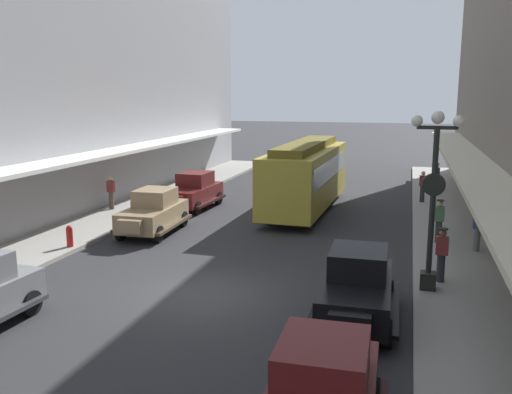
# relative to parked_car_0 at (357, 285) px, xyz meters

# --- Properties ---
(ground_plane) EXTENTS (200.00, 200.00, 0.00)m
(ground_plane) POSITION_rel_parked_car_0_xyz_m (-4.57, 0.59, -0.94)
(ground_plane) COLOR #2D2D30
(sidewalk_right) EXTENTS (3.00, 60.00, 0.15)m
(sidewalk_right) POSITION_rel_parked_car_0_xyz_m (2.93, 0.59, -0.87)
(sidewalk_right) COLOR #99968E
(sidewalk_right) RESTS_ON ground
(parked_car_0) EXTENTS (2.21, 4.29, 1.84)m
(parked_car_0) POSITION_rel_parked_car_0_xyz_m (0.00, 0.00, 0.00)
(parked_car_0) COLOR black
(parked_car_0) RESTS_ON ground
(parked_car_1) EXTENTS (2.29, 4.31, 1.84)m
(parked_car_1) POSITION_rel_parked_car_0_xyz_m (-9.10, 6.74, 0.00)
(parked_car_1) COLOR #997F5B
(parked_car_1) RESTS_ON ground
(parked_car_3) EXTENTS (2.30, 4.32, 1.84)m
(parked_car_3) POSITION_rel_parked_car_0_xyz_m (-9.37, 11.84, 0.00)
(parked_car_3) COLOR #591919
(parked_car_3) RESTS_ON ground
(streetcar) EXTENTS (2.77, 9.67, 3.46)m
(streetcar) POSITION_rel_parked_car_0_xyz_m (-3.75, 12.77, 0.96)
(streetcar) COLOR gold
(streetcar) RESTS_ON ground
(lamp_post_with_clock) EXTENTS (1.42, 0.44, 5.16)m
(lamp_post_with_clock) POSITION_rel_parked_car_0_xyz_m (1.83, 2.47, 2.04)
(lamp_post_with_clock) COLOR black
(lamp_post_with_clock) RESTS_ON sidewalk_right
(fire_hydrant) EXTENTS (0.24, 0.24, 0.82)m
(fire_hydrant) POSITION_rel_parked_car_0_xyz_m (-10.92, 3.48, -0.38)
(fire_hydrant) COLOR #B21E19
(fire_hydrant) RESTS_ON sidewalk_left
(pedestrian_0) EXTENTS (0.36, 0.28, 1.67)m
(pedestrian_0) POSITION_rel_parked_car_0_xyz_m (2.21, 3.23, 0.07)
(pedestrian_0) COLOR #2D2D33
(pedestrian_0) RESTS_ON sidewalk_right
(pedestrian_1) EXTENTS (0.36, 0.28, 1.67)m
(pedestrian_1) POSITION_rel_parked_car_0_xyz_m (2.35, 7.85, 0.07)
(pedestrian_1) COLOR #2D2D33
(pedestrian_1) RESTS_ON sidewalk_right
(pedestrian_2) EXTENTS (0.36, 0.24, 1.64)m
(pedestrian_2) POSITION_rel_parked_car_0_xyz_m (-12.97, 9.91, 0.05)
(pedestrian_2) COLOR #4C4238
(pedestrian_2) RESTS_ON sidewalk_left
(pedestrian_3) EXTENTS (0.36, 0.28, 1.67)m
(pedestrian_3) POSITION_rel_parked_car_0_xyz_m (3.63, 7.01, 0.07)
(pedestrian_3) COLOR slate
(pedestrian_3) RESTS_ON sidewalk_right
(pedestrian_4) EXTENTS (0.36, 0.24, 1.64)m
(pedestrian_4) POSITION_rel_parked_car_0_xyz_m (1.89, 16.00, 0.05)
(pedestrian_4) COLOR #2D2D33
(pedestrian_4) RESTS_ON sidewalk_right
(pedestrian_5) EXTENTS (0.36, 0.28, 1.67)m
(pedestrian_5) POSITION_rel_parked_car_0_xyz_m (2.71, 19.42, 0.07)
(pedestrian_5) COLOR #2D2D33
(pedestrian_5) RESTS_ON sidewalk_right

